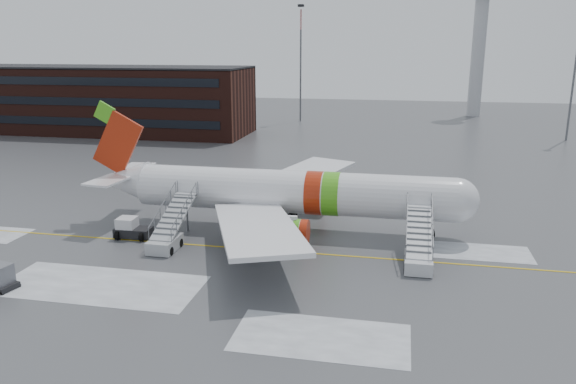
% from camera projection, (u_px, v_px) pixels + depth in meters
% --- Properties ---
extents(ground, '(260.00, 260.00, 0.00)m').
position_uv_depth(ground, '(227.00, 243.00, 47.09)').
color(ground, '#494C4F').
rests_on(ground, ground).
extents(airliner, '(35.03, 32.97, 11.18)m').
position_uv_depth(airliner, '(282.00, 192.00, 49.88)').
color(airliner, white).
rests_on(airliner, ground).
extents(airstair_fwd, '(2.05, 7.70, 3.48)m').
position_uv_depth(airstair_fwd, '(418.00, 252.00, 41.99)').
color(airstair_fwd, silver).
rests_on(airstair_fwd, ground).
extents(airstair_aft, '(2.05, 7.70, 3.48)m').
position_uv_depth(airstair_aft, '(168.00, 235.00, 45.87)').
color(airstair_aft, '#A2A5A9').
rests_on(airstair_aft, ground).
extents(pushback_tug, '(3.12, 2.38, 1.75)m').
position_uv_depth(pushback_tug, '(131.00, 229.00, 48.28)').
color(pushback_tug, black).
rests_on(pushback_tug, ground).
extents(terminal_building, '(62.00, 16.11, 12.30)m').
position_uv_depth(terminal_building, '(87.00, 99.00, 106.33)').
color(terminal_building, '#3F1E16').
rests_on(terminal_building, ground).
extents(control_tower, '(6.40, 6.40, 30.00)m').
position_uv_depth(control_tower, '(480.00, 33.00, 126.52)').
color(control_tower, '#B2B5BA').
rests_on(control_tower, ground).
extents(light_mast_far_ne, '(1.20, 1.20, 24.25)m').
position_uv_depth(light_mast_far_ne, '(576.00, 59.00, 94.17)').
color(light_mast_far_ne, '#595B60').
rests_on(light_mast_far_ne, ground).
extents(light_mast_far_n, '(1.20, 1.20, 24.25)m').
position_uv_depth(light_mast_far_n, '(301.00, 56.00, 119.03)').
color(light_mast_far_n, '#595B60').
rests_on(light_mast_far_n, ground).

